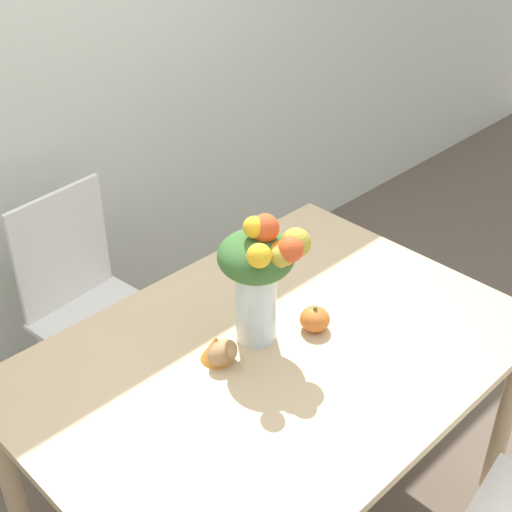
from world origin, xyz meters
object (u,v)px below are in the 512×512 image
flower_vase (260,272)px  turkey_figurine (219,350)px  pumpkin (315,319)px  dining_chair_near_window (91,308)px

flower_vase → turkey_figurine: (-0.15, 0.01, -0.19)m
pumpkin → dining_chair_near_window: size_ratio=0.10×
flower_vase → pumpkin: (0.14, -0.08, -0.20)m
flower_vase → turkey_figurine: flower_vase is taller
flower_vase → dining_chair_near_window: size_ratio=0.45×
flower_vase → pumpkin: size_ratio=4.58×
pumpkin → dining_chair_near_window: (-0.23, 0.89, -0.32)m
pumpkin → turkey_figurine: pumpkin is taller
flower_vase → turkey_figurine: bearing=176.2°
turkey_figurine → dining_chair_near_window: size_ratio=0.14×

